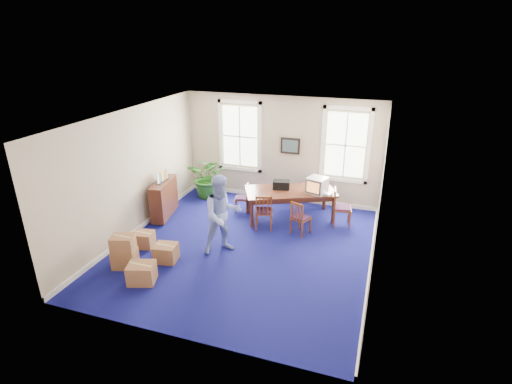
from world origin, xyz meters
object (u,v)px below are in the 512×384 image
(conference_table, at_px, (290,204))
(crt_tv, at_px, (317,185))
(potted_plant, at_px, (209,177))
(cardboard_boxes, at_px, (134,250))
(credenza, at_px, (164,200))
(chair_near_left, at_px, (264,211))
(man, at_px, (222,215))

(conference_table, height_order, crt_tv, crt_tv)
(potted_plant, distance_m, cardboard_boxes, 4.19)
(conference_table, height_order, potted_plant, potted_plant)
(conference_table, height_order, cardboard_boxes, conference_table)
(credenza, bearing_deg, chair_near_left, -7.22)
(crt_tv, relative_size, potted_plant, 0.39)
(potted_plant, bearing_deg, conference_table, -13.45)
(crt_tv, bearing_deg, conference_table, -158.01)
(credenza, xyz_separation_m, potted_plant, (0.59, 1.70, 0.16))
(potted_plant, bearing_deg, cardboard_boxes, -88.50)
(chair_near_left, height_order, man, man)
(conference_table, distance_m, man, 2.58)
(crt_tv, xyz_separation_m, man, (-1.78, -2.34, -0.09))
(crt_tv, distance_m, potted_plant, 3.59)
(cardboard_boxes, bearing_deg, crt_tv, 46.33)
(conference_table, relative_size, man, 1.27)
(credenza, relative_size, potted_plant, 0.97)
(chair_near_left, relative_size, credenza, 0.77)
(credenza, height_order, potted_plant, potted_plant)
(potted_plant, relative_size, cardboard_boxes, 0.95)
(conference_table, relative_size, potted_plant, 1.83)
(crt_tv, relative_size, credenza, 0.40)
(conference_table, distance_m, potted_plant, 2.88)
(credenza, bearing_deg, cardboard_boxes, -85.41)
(chair_near_left, height_order, cardboard_boxes, chair_near_left)
(chair_near_left, relative_size, potted_plant, 0.75)
(conference_table, height_order, chair_near_left, chair_near_left)
(chair_near_left, bearing_deg, cardboard_boxes, 36.24)
(conference_table, xyz_separation_m, man, (-1.06, -2.29, 0.54))
(man, distance_m, cardboard_boxes, 2.11)
(chair_near_left, distance_m, man, 1.62)
(man, distance_m, credenza, 2.68)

